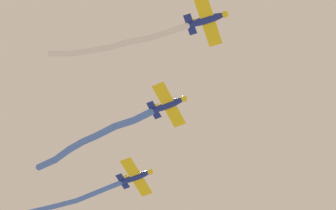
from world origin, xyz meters
The scene contains 6 objects.
airplane_lead centered at (5.29, -2.68, 65.03)m, with size 5.48×5.61×1.61m.
smoke_trail_lead centered at (12.90, 4.54, 65.92)m, with size 12.20×12.38×3.25m.
airplane_left_wing centered at (17.06, -4.16, 65.28)m, with size 5.18×5.95×1.61m.
smoke_trail_left_wing centered at (26.71, 1.61, 66.38)m, with size 16.74×9.27×3.20m.
airplane_right_wing centered at (28.83, -5.65, 65.53)m, with size 5.18×5.95×1.61m.
smoke_trail_right_wing centered at (39.84, 4.56, 64.83)m, with size 18.05×19.18×1.72m.
Camera 1 is at (-18.87, 14.80, 2.28)m, focal length 68.12 mm.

